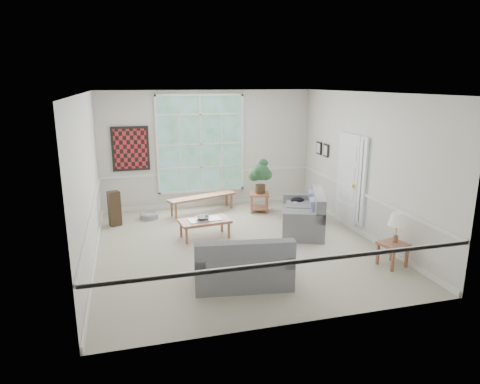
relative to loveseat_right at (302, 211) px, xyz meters
name	(u,v)px	position (x,y,z in m)	size (l,w,h in m)	color
floor	(238,245)	(-1.60, -0.49, -0.45)	(5.50, 6.00, 0.01)	#AAA492
ceiling	(238,93)	(-1.60, -0.49, 2.55)	(5.50, 6.00, 0.02)	white
wall_back	(208,149)	(-1.60, 2.51, 1.05)	(5.50, 0.02, 3.00)	silver
wall_front	(298,219)	(-1.60, -3.49, 1.05)	(5.50, 0.02, 3.00)	silver
wall_left	(88,181)	(-4.35, -0.49, 1.05)	(0.02, 6.00, 3.00)	silver
wall_right	(365,165)	(1.15, -0.49, 1.05)	(0.02, 6.00, 3.00)	silver
window_back	(201,144)	(-1.80, 2.47, 1.20)	(2.30, 0.08, 2.40)	white
entry_door	(347,180)	(1.11, 0.11, 0.60)	(0.08, 0.90, 2.10)	white
door_sidelight	(362,182)	(1.11, -0.52, 0.70)	(0.08, 0.26, 1.90)	white
wall_art	(131,149)	(-3.55, 2.46, 1.15)	(0.90, 0.06, 1.10)	maroon
wall_frame_near	(326,150)	(1.11, 1.26, 1.10)	(0.04, 0.26, 0.32)	black
wall_frame_far	(319,148)	(1.11, 1.66, 1.10)	(0.04, 0.26, 0.32)	black
loveseat_right	(302,211)	(0.00, 0.00, 0.00)	(0.86, 1.66, 0.90)	slate
loveseat_front	(243,260)	(-1.96, -2.16, -0.03)	(1.55, 0.80, 0.84)	slate
coffee_table	(205,229)	(-2.16, 0.11, -0.25)	(1.05, 0.57, 0.39)	brown
pewter_bowl	(203,218)	(-2.19, 0.15, -0.02)	(0.34, 0.34, 0.08)	gray
window_bench	(202,204)	(-1.89, 1.92, -0.24)	(1.78, 0.35, 0.42)	brown
end_table	(259,202)	(-0.49, 1.60, -0.21)	(0.49, 0.49, 0.49)	brown
houseplant	(260,176)	(-0.47, 1.58, 0.47)	(0.51, 0.51, 0.87)	#23482A
side_table	(392,254)	(0.80, -2.18, -0.23)	(0.43, 0.43, 0.44)	brown
table_lamp	(396,228)	(0.86, -2.14, 0.26)	(0.31, 0.31, 0.54)	silver
pet_bed	(149,216)	(-3.22, 1.75, -0.38)	(0.45, 0.45, 0.13)	gray
floor_speaker	(114,209)	(-4.00, 1.42, -0.05)	(0.25, 0.20, 0.80)	#352518
cat	(297,200)	(0.12, 0.58, 0.08)	(0.32, 0.23, 0.15)	black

